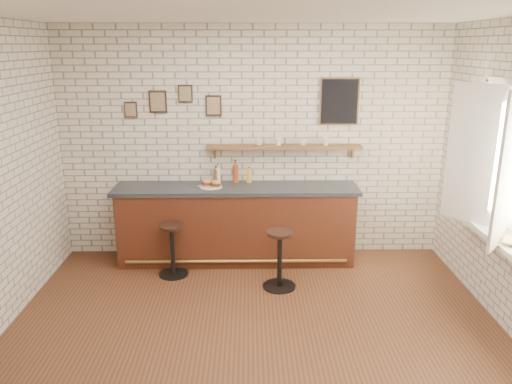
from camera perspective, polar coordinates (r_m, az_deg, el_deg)
The scene contains 21 objects.
ground at distance 5.19m, azimuth -0.13°, elevation -15.45°, with size 5.00×5.00×0.00m, color #58331E.
bar_counter at distance 6.50m, azimuth -2.24°, elevation -3.65°, with size 3.10×0.65×1.01m.
sandwich_plate at distance 6.33m, azimuth -5.17°, elevation 0.60°, with size 0.28×0.28×0.01m, color white.
ciabatta_sandwich at distance 6.32m, azimuth -5.07°, elevation 1.02°, with size 0.27×0.19×0.08m.
potato_chips at distance 6.33m, azimuth -5.28°, elevation 0.66°, with size 0.27×0.18×0.00m.
bitters_bottle_brown at distance 6.52m, azimuth -4.59°, elevation 1.85°, with size 0.07×0.07×0.22m.
bitters_bottle_white at distance 6.52m, azimuth -4.35°, elevation 1.95°, with size 0.06×0.06×0.25m.
bitters_bottle_amber at distance 6.50m, azimuth -2.36°, elevation 2.15°, with size 0.07×0.07×0.30m.
condiment_bottle_yellow at distance 6.51m, azimuth -0.79°, elevation 1.84°, with size 0.06×0.06×0.21m.
bar_stool_left at distance 6.22m, azimuth -9.54°, elevation -6.35°, with size 0.38×0.38×0.66m.
bar_stool_right at distance 5.83m, azimuth 2.72°, elevation -7.50°, with size 0.39×0.39×0.70m.
wall_shelf at distance 6.44m, azimuth 3.22°, elevation 5.14°, with size 2.00×0.18×0.18m.
shelf_cup_a at distance 6.41m, azimuth 0.34°, elevation 5.73°, with size 0.12×0.12×0.09m, color white.
shelf_cup_b at distance 6.42m, azimuth 2.57°, elevation 5.76°, with size 0.11×0.11×0.10m, color white.
shelf_cup_c at distance 6.45m, azimuth 5.44°, elevation 5.71°, with size 0.11×0.11×0.09m, color white.
shelf_cup_d at distance 6.49m, azimuth 7.97°, elevation 5.71°, with size 0.10×0.10×0.09m, color white.
back_wall_decor at distance 6.42m, azimuth 1.69°, elevation 10.26°, with size 2.96×0.02×0.56m.
window_sill at distance 5.61m, azimuth 25.21°, elevation -4.33°, with size 0.20×1.35×0.06m.
casement_window at distance 5.39m, azimuth 25.77°, elevation 3.14°, with size 0.40×1.30×1.56m.
book_lower at distance 5.37m, azimuth 26.26°, elevation -4.89°, with size 0.18×0.24×0.02m, color tan.
book_upper at distance 5.34m, azimuth 26.44°, elevation -4.81°, with size 0.18×0.24×0.02m, color tan.
Camera 1 is at (-0.05, -4.40, 2.75)m, focal length 35.00 mm.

